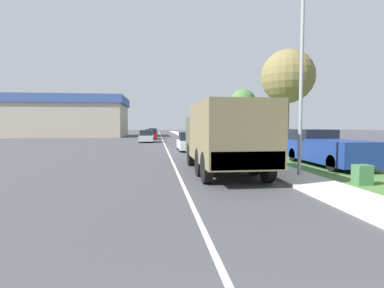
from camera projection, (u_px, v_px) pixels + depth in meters
ground_plane at (163, 141)px, 39.96m from camera, size 180.00×180.00×0.00m
lane_centre_stripe at (163, 141)px, 39.96m from camera, size 0.12×120.00×0.00m
sidewalk_right at (196, 140)px, 40.50m from camera, size 1.80×120.00×0.12m
grass_strip_right at (228, 140)px, 41.03m from camera, size 7.00×120.00×0.02m
military_truck at (224, 135)px, 12.95m from camera, size 2.58×7.33×2.98m
car_nearest_ahead at (190, 142)px, 24.47m from camera, size 1.91×4.08×1.53m
car_second_ahead at (146, 137)px, 36.60m from camera, size 1.71×4.02×1.49m
car_third_ahead at (151, 135)px, 44.97m from camera, size 1.80×3.94×1.48m
car_fourth_ahead at (153, 132)px, 58.13m from camera, size 1.74×4.06×1.46m
pickup_truck at (325, 148)px, 15.50m from camera, size 2.04×5.78×1.84m
lamp_post at (297, 58)px, 11.65m from camera, size 1.69×0.24×7.82m
tree_mid_right at (288, 77)px, 24.30m from camera, size 4.32×4.32×8.19m
tree_far_right at (243, 102)px, 38.34m from camera, size 3.32×3.32×6.70m
utility_box at (362, 175)px, 10.41m from camera, size 0.55×0.45×0.70m
building_distant at (70, 117)px, 54.64m from camera, size 20.27×14.51×7.17m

